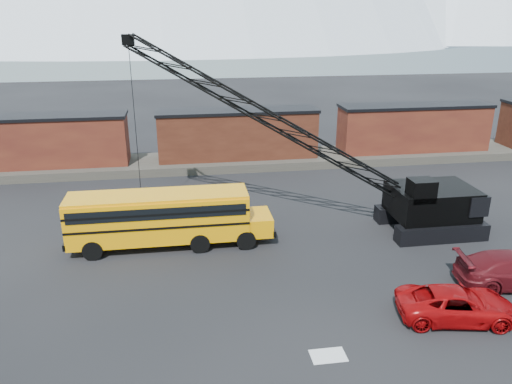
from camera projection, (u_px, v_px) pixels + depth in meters
ground at (293, 302)px, 23.30m from camera, size 160.00×160.00×0.00m
gravel_berm at (238, 161)px, 43.58m from camera, size 120.00×5.00×0.70m
boxcar_west_near at (42, 141)px, 40.48m from camera, size 13.70×3.10×4.17m
boxcar_mid at (238, 134)px, 42.74m from camera, size 13.70×3.10×4.17m
boxcar_east_near at (414, 128)px, 45.01m from camera, size 13.70×3.10×4.17m
snow_patch at (328, 356)px, 19.65m from camera, size 1.40×0.90×0.02m
school_bus at (165, 217)px, 28.20m from camera, size 11.65×2.65×3.19m
red_pickup at (457, 304)px, 21.79m from camera, size 5.52×3.28×1.44m
crawler_crane at (276, 122)px, 29.31m from camera, size 20.80×6.92×11.69m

